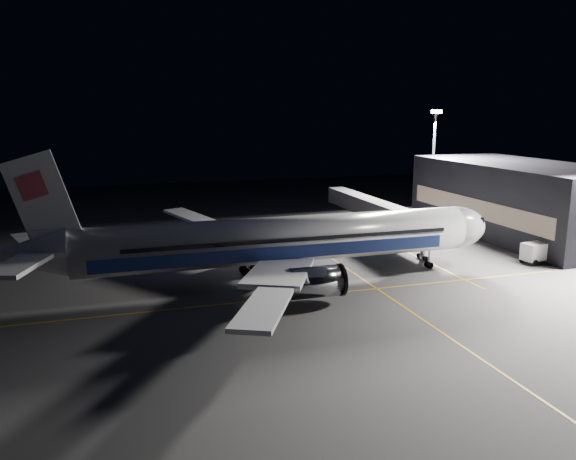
{
  "coord_description": "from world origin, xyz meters",
  "views": [
    {
      "loc": [
        -18.6,
        -63.23,
        20.64
      ],
      "look_at": [
        1.48,
        1.92,
        6.0
      ],
      "focal_mm": 35.0,
      "sensor_mm": 36.0,
      "label": 1
    }
  ],
  "objects_px": {
    "service_truck": "(539,252)",
    "safety_cone_a": "(281,250)",
    "airliner": "(272,241)",
    "safety_cone_c": "(253,272)",
    "jet_bridge": "(379,211)",
    "floodlight_mast_north": "(433,154)",
    "baggage_tug": "(248,241)",
    "safety_cone_b": "(316,267)"
  },
  "relations": [
    {
      "from": "service_truck",
      "to": "safety_cone_c",
      "type": "bearing_deg",
      "value": 161.69
    },
    {
      "from": "floodlight_mast_north",
      "to": "jet_bridge",
      "type": "bearing_deg",
      "value": -142.26
    },
    {
      "from": "service_truck",
      "to": "safety_cone_a",
      "type": "bearing_deg",
      "value": 144.15
    },
    {
      "from": "airliner",
      "to": "service_truck",
      "type": "height_order",
      "value": "airliner"
    },
    {
      "from": "service_truck",
      "to": "floodlight_mast_north",
      "type": "bearing_deg",
      "value": 74.51
    },
    {
      "from": "airliner",
      "to": "safety_cone_a",
      "type": "height_order",
      "value": "airliner"
    },
    {
      "from": "jet_bridge",
      "to": "baggage_tug",
      "type": "distance_m",
      "value": 22.0
    },
    {
      "from": "safety_cone_b",
      "to": "airliner",
      "type": "bearing_deg",
      "value": -150.52
    },
    {
      "from": "service_truck",
      "to": "safety_cone_c",
      "type": "xyz_separation_m",
      "value": [
        -39.08,
        5.91,
        -1.19
      ]
    },
    {
      "from": "safety_cone_a",
      "to": "safety_cone_b",
      "type": "height_order",
      "value": "safety_cone_b"
    },
    {
      "from": "safety_cone_a",
      "to": "safety_cone_b",
      "type": "bearing_deg",
      "value": -79.46
    },
    {
      "from": "service_truck",
      "to": "safety_cone_a",
      "type": "xyz_separation_m",
      "value": [
        -32.43,
        15.91,
        -1.19
      ]
    },
    {
      "from": "floodlight_mast_north",
      "to": "service_truck",
      "type": "relative_size",
      "value": 3.55
    },
    {
      "from": "jet_bridge",
      "to": "service_truck",
      "type": "distance_m",
      "value": 24.91
    },
    {
      "from": "airliner",
      "to": "safety_cone_b",
      "type": "xyz_separation_m",
      "value": [
        7.08,
        4.0,
        -4.83
      ]
    },
    {
      "from": "safety_cone_c",
      "to": "jet_bridge",
      "type": "bearing_deg",
      "value": 29.84
    },
    {
      "from": "service_truck",
      "to": "baggage_tug",
      "type": "relative_size",
      "value": 2.16
    },
    {
      "from": "airliner",
      "to": "safety_cone_b",
      "type": "relative_size",
      "value": 91.23
    },
    {
      "from": "floodlight_mast_north",
      "to": "baggage_tug",
      "type": "xyz_separation_m",
      "value": [
        -39.63,
        -12.66,
        -11.63
      ]
    },
    {
      "from": "jet_bridge",
      "to": "safety_cone_c",
      "type": "height_order",
      "value": "jet_bridge"
    },
    {
      "from": "baggage_tug",
      "to": "safety_cone_a",
      "type": "xyz_separation_m",
      "value": [
        3.77,
        -5.32,
        -0.41
      ]
    },
    {
      "from": "airliner",
      "to": "baggage_tug",
      "type": "height_order",
      "value": "airliner"
    },
    {
      "from": "safety_cone_a",
      "to": "airliner",
      "type": "bearing_deg",
      "value": -110.43
    },
    {
      "from": "jet_bridge",
      "to": "floodlight_mast_north",
      "type": "xyz_separation_m",
      "value": [
        18.0,
        13.93,
        7.79
      ]
    },
    {
      "from": "floodlight_mast_north",
      "to": "safety_cone_b",
      "type": "relative_size",
      "value": 30.72
    },
    {
      "from": "airliner",
      "to": "service_truck",
      "type": "relative_size",
      "value": 10.55
    },
    {
      "from": "service_truck",
      "to": "baggage_tug",
      "type": "distance_m",
      "value": 41.97
    },
    {
      "from": "service_truck",
      "to": "safety_cone_b",
      "type": "relative_size",
      "value": 8.64
    },
    {
      "from": "safety_cone_b",
      "to": "safety_cone_c",
      "type": "height_order",
      "value": "safety_cone_b"
    },
    {
      "from": "airliner",
      "to": "service_truck",
      "type": "bearing_deg",
      "value": -2.91
    },
    {
      "from": "airliner",
      "to": "baggage_tug",
      "type": "distance_m",
      "value": 19.88
    },
    {
      "from": "service_truck",
      "to": "safety_cone_b",
      "type": "bearing_deg",
      "value": 159.35
    },
    {
      "from": "floodlight_mast_north",
      "to": "safety_cone_c",
      "type": "xyz_separation_m",
      "value": [
        -42.51,
        -27.99,
        -12.05
      ]
    },
    {
      "from": "safety_cone_c",
      "to": "service_truck",
      "type": "bearing_deg",
      "value": -8.6
    },
    {
      "from": "floodlight_mast_north",
      "to": "safety_cone_a",
      "type": "xyz_separation_m",
      "value": [
        -35.86,
        -17.99,
        -12.04
      ]
    },
    {
      "from": "safety_cone_a",
      "to": "jet_bridge",
      "type": "bearing_deg",
      "value": 12.79
    },
    {
      "from": "jet_bridge",
      "to": "safety_cone_b",
      "type": "relative_size",
      "value": 51.04
    },
    {
      "from": "floodlight_mast_north",
      "to": "safety_cone_a",
      "type": "distance_m",
      "value": 41.89
    },
    {
      "from": "floodlight_mast_north",
      "to": "safety_cone_c",
      "type": "distance_m",
      "value": 52.3
    },
    {
      "from": "jet_bridge",
      "to": "safety_cone_a",
      "type": "distance_m",
      "value": 18.8
    },
    {
      "from": "baggage_tug",
      "to": "safety_cone_b",
      "type": "height_order",
      "value": "baggage_tug"
    },
    {
      "from": "floodlight_mast_north",
      "to": "service_truck",
      "type": "xyz_separation_m",
      "value": [
        -3.43,
        -33.9,
        -10.86
      ]
    }
  ]
}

